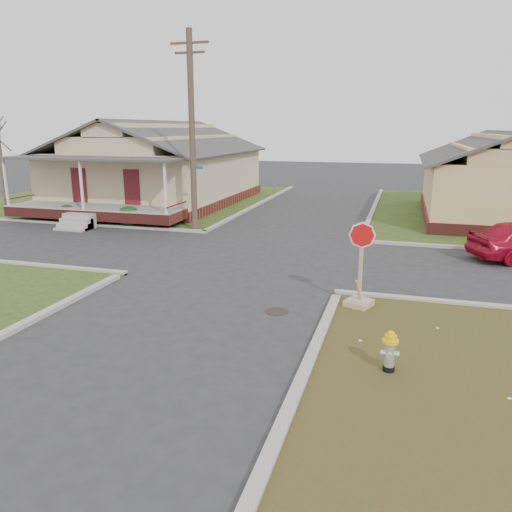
# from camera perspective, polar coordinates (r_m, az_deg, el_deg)

# --- Properties ---
(ground) EXTENTS (120.00, 120.00, 0.00)m
(ground) POSITION_cam_1_polar(r_m,az_deg,el_deg) (14.60, -5.56, -4.80)
(ground) COLOR #29292C
(ground) RESTS_ON ground
(verge_far_left) EXTENTS (19.00, 19.00, 0.05)m
(verge_far_left) POSITION_cam_1_polar(r_m,az_deg,el_deg) (36.07, -14.19, 6.42)
(verge_far_left) COLOR #2A4017
(verge_far_left) RESTS_ON ground
(curbs) EXTENTS (80.00, 40.00, 0.12)m
(curbs) POSITION_cam_1_polar(r_m,az_deg,el_deg) (19.12, 0.02, -0.07)
(curbs) COLOR #A59E95
(curbs) RESTS_ON ground
(manhole) EXTENTS (0.64, 0.64, 0.01)m
(manhole) POSITION_cam_1_polar(r_m,az_deg,el_deg) (13.50, 2.39, -6.34)
(manhole) COLOR black
(manhole) RESTS_ON ground
(corner_house) EXTENTS (10.10, 15.50, 5.30)m
(corner_house) POSITION_cam_1_polar(r_m,az_deg,el_deg) (33.24, -11.06, 9.85)
(corner_house) COLOR maroon
(corner_house) RESTS_ON ground
(side_house_yellow) EXTENTS (7.60, 11.60, 4.70)m
(side_house_yellow) POSITION_cam_1_polar(r_m,az_deg,el_deg) (29.76, 25.86, 8.00)
(side_house_yellow) COLOR maroon
(side_house_yellow) RESTS_ON ground
(utility_pole) EXTENTS (1.80, 0.28, 9.00)m
(utility_pole) POSITION_cam_1_polar(r_m,az_deg,el_deg) (23.62, -7.32, 14.02)
(utility_pole) COLOR #3E2E24
(utility_pole) RESTS_ON ground
(tree_far_left) EXTENTS (0.22, 0.22, 4.90)m
(tree_far_left) POSITION_cam_1_polar(r_m,az_deg,el_deg) (34.03, -27.04, 9.04)
(tree_far_left) COLOR #3E2E24
(tree_far_left) RESTS_ON verge_far_left
(fire_hydrant) EXTENTS (0.32, 0.32, 0.86)m
(fire_hydrant) POSITION_cam_1_polar(r_m,az_deg,el_deg) (10.45, 15.07, -10.23)
(fire_hydrant) COLOR black
(fire_hydrant) RESTS_ON ground
(stop_sign) EXTENTS (0.67, 0.65, 2.35)m
(stop_sign) POSITION_cam_1_polar(r_m,az_deg,el_deg) (13.90, 11.74, -3.62)
(stop_sign) COLOR tan
(stop_sign) RESTS_ON ground
(hedge_left) EXTENTS (1.25, 1.02, 0.95)m
(hedge_left) POSITION_cam_1_polar(r_m,az_deg,el_deg) (27.67, -20.73, 4.64)
(hedge_left) COLOR #153714
(hedge_left) RESTS_ON verge_far_left
(hedge_right) EXTENTS (1.33, 1.09, 1.02)m
(hedge_right) POSITION_cam_1_polar(r_m,az_deg,el_deg) (25.60, -14.34, 4.48)
(hedge_right) COLOR #153714
(hedge_right) RESTS_ON verge_far_left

